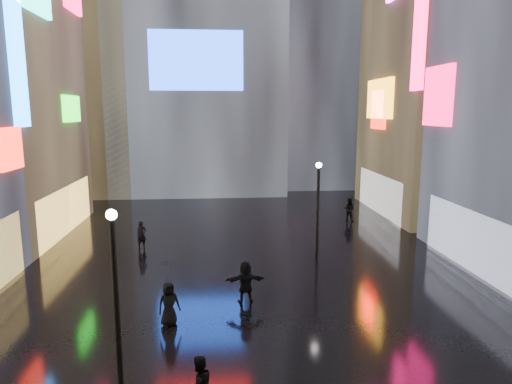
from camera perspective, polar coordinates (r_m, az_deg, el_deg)
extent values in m
plane|color=black|center=(24.83, -1.58, -8.15)|extent=(140.00, 140.00, 0.00)
cube|color=#FF1A0C|center=(23.91, -28.43, 4.78)|extent=(0.25, 2.24, 1.94)
cube|color=#147CFF|center=(25.60, -27.86, 16.21)|extent=(0.25, 1.40, 8.00)
cube|color=#FFC659|center=(31.75, -22.70, -2.09)|extent=(0.20, 10.00, 3.00)
cube|color=#1CF11A|center=(32.78, -22.08, 9.62)|extent=(0.25, 3.00, 1.71)
cube|color=white|center=(24.82, 25.51, -5.56)|extent=(0.20, 9.00, 3.00)
cube|color=#FF0C53|center=(27.52, 21.82, 11.07)|extent=(0.25, 2.99, 3.26)
cube|color=#FF0C53|center=(30.75, 19.98, 21.21)|extent=(0.25, 1.40, 10.00)
cube|color=black|center=(38.26, 23.44, 18.68)|extent=(10.00, 12.00, 28.00)
cube|color=white|center=(36.32, 15.22, -0.20)|extent=(0.20, 9.00, 3.00)
cube|color=#FF9D19|center=(36.00, 15.20, 11.17)|extent=(0.25, 4.92, 2.91)
cube|color=#FF1A0C|center=(36.10, 15.08, 9.88)|extent=(0.25, 2.63, 2.87)
cube|color=#194CFF|center=(40.70, -7.49, 15.99)|extent=(8.00, 0.20, 5.00)
cube|color=black|center=(51.44, 7.25, 20.37)|extent=(12.00, 12.00, 34.00)
cube|color=black|center=(47.56, -21.12, 15.77)|extent=(10.00, 10.00, 26.00)
cylinder|color=black|center=(13.55, -17.04, -13.30)|extent=(0.16, 0.16, 5.00)
sphere|color=white|center=(12.78, -17.63, -2.73)|extent=(0.30, 0.30, 0.30)
cylinder|color=black|center=(23.93, 7.72, -2.73)|extent=(0.16, 0.16, 5.00)
sphere|color=white|center=(23.50, 7.86, 3.35)|extent=(0.30, 0.30, 0.30)
imported|color=black|center=(17.43, -10.84, -13.58)|extent=(0.96, 0.82, 1.66)
imported|color=black|center=(19.00, -1.30, -11.20)|extent=(1.65, 0.60, 1.75)
imported|color=black|center=(26.90, -14.11, -5.24)|extent=(0.70, 0.64, 1.60)
imported|color=black|center=(33.28, 11.57, -2.15)|extent=(1.02, 0.97, 1.66)
imported|color=black|center=(16.98, -10.98, -9.73)|extent=(0.93, 0.91, 0.82)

